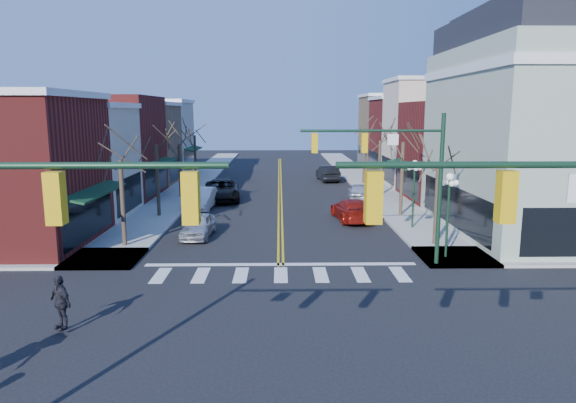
{
  "coord_description": "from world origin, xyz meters",
  "views": [
    {
      "loc": [
        -0.05,
        -15.97,
        7.31
      ],
      "look_at": [
        0.38,
        9.37,
        2.8
      ],
      "focal_mm": 32.0,
      "sensor_mm": 36.0,
      "label": 1
    }
  ],
  "objects_px": {
    "pedestrian_dark_a": "(60,302)",
    "lamppost_corner": "(449,201)",
    "victorian_corner": "(558,122)",
    "car_right_mid": "(359,192)",
    "car_right_near": "(352,210)",
    "car_right_far": "(328,173)",
    "lamppost_midblock": "(414,182)",
    "car_left_far": "(222,190)",
    "car_left_mid": "(202,199)",
    "car_left_near": "(198,226)"
  },
  "relations": [
    {
      "from": "pedestrian_dark_a",
      "to": "lamppost_corner",
      "type": "bearing_deg",
      "value": 64.97
    },
    {
      "from": "victorian_corner",
      "to": "car_right_mid",
      "type": "distance_m",
      "value": 15.79
    },
    {
      "from": "lamppost_corner",
      "to": "car_right_near",
      "type": "bearing_deg",
      "value": 110.14
    },
    {
      "from": "car_right_far",
      "to": "lamppost_midblock",
      "type": "bearing_deg",
      "value": 91.57
    },
    {
      "from": "car_left_far",
      "to": "car_right_far",
      "type": "bearing_deg",
      "value": 44.16
    },
    {
      "from": "car_right_near",
      "to": "car_left_mid",
      "type": "bearing_deg",
      "value": -27.85
    },
    {
      "from": "lamppost_corner",
      "to": "car_right_far",
      "type": "height_order",
      "value": "lamppost_corner"
    },
    {
      "from": "lamppost_corner",
      "to": "pedestrian_dark_a",
      "type": "bearing_deg",
      "value": -151.89
    },
    {
      "from": "lamppost_midblock",
      "to": "pedestrian_dark_a",
      "type": "bearing_deg",
      "value": -136.36
    },
    {
      "from": "lamppost_corner",
      "to": "car_right_near",
      "type": "xyz_separation_m",
      "value": [
        -3.4,
        9.27,
        -2.22
      ]
    },
    {
      "from": "car_left_mid",
      "to": "victorian_corner",
      "type": "bearing_deg",
      "value": -14.43
    },
    {
      "from": "victorian_corner",
      "to": "car_right_near",
      "type": "xyz_separation_m",
      "value": [
        -11.7,
        3.27,
        -5.92
      ]
    },
    {
      "from": "victorian_corner",
      "to": "lamppost_corner",
      "type": "distance_m",
      "value": 10.89
    },
    {
      "from": "car_left_mid",
      "to": "car_right_mid",
      "type": "distance_m",
      "value": 12.66
    },
    {
      "from": "victorian_corner",
      "to": "car_left_mid",
      "type": "xyz_separation_m",
      "value": [
        -22.38,
        7.52,
        -5.87
      ]
    },
    {
      "from": "car_right_mid",
      "to": "car_right_far",
      "type": "bearing_deg",
      "value": -77.38
    },
    {
      "from": "victorian_corner",
      "to": "car_right_far",
      "type": "distance_m",
      "value": 26.29
    },
    {
      "from": "lamppost_midblock",
      "to": "pedestrian_dark_a",
      "type": "xyz_separation_m",
      "value": [
        -15.5,
        -14.78,
        -1.89
      ]
    },
    {
      "from": "car_left_near",
      "to": "car_right_near",
      "type": "xyz_separation_m",
      "value": [
        9.6,
        4.43,
        0.06
      ]
    },
    {
      "from": "lamppost_midblock",
      "to": "lamppost_corner",
      "type": "bearing_deg",
      "value": -90.0
    },
    {
      "from": "lamppost_corner",
      "to": "car_left_mid",
      "type": "distance_m",
      "value": 19.64
    },
    {
      "from": "car_left_near",
      "to": "pedestrian_dark_a",
      "type": "height_order",
      "value": "pedestrian_dark_a"
    },
    {
      "from": "lamppost_corner",
      "to": "car_left_mid",
      "type": "xyz_separation_m",
      "value": [
        -14.08,
        13.52,
        -2.17
      ]
    },
    {
      "from": "car_left_mid",
      "to": "car_right_mid",
      "type": "xyz_separation_m",
      "value": [
        12.28,
        3.08,
        -0.03
      ]
    },
    {
      "from": "victorian_corner",
      "to": "car_left_far",
      "type": "xyz_separation_m",
      "value": [
        -21.3,
        11.26,
        -5.8
      ]
    },
    {
      "from": "car_right_mid",
      "to": "lamppost_corner",
      "type": "bearing_deg",
      "value": 102.46
    },
    {
      "from": "car_left_near",
      "to": "car_left_mid",
      "type": "xyz_separation_m",
      "value": [
        -1.08,
        8.67,
        0.11
      ]
    },
    {
      "from": "lamppost_midblock",
      "to": "car_left_mid",
      "type": "height_order",
      "value": "lamppost_midblock"
    },
    {
      "from": "car_left_mid",
      "to": "car_left_far",
      "type": "xyz_separation_m",
      "value": [
        1.08,
        3.75,
        0.07
      ]
    },
    {
      "from": "lamppost_midblock",
      "to": "car_left_near",
      "type": "relative_size",
      "value": 1.08
    },
    {
      "from": "lamppost_corner",
      "to": "lamppost_midblock",
      "type": "bearing_deg",
      "value": 90.0
    },
    {
      "from": "lamppost_midblock",
      "to": "car_right_far",
      "type": "height_order",
      "value": "lamppost_midblock"
    },
    {
      "from": "car_left_mid",
      "to": "car_right_near",
      "type": "height_order",
      "value": "car_left_mid"
    },
    {
      "from": "lamppost_corner",
      "to": "lamppost_midblock",
      "type": "xyz_separation_m",
      "value": [
        0.0,
        6.5,
        0.0
      ]
    },
    {
      "from": "car_left_far",
      "to": "car_right_far",
      "type": "height_order",
      "value": "car_left_far"
    },
    {
      "from": "lamppost_midblock",
      "to": "car_right_far",
      "type": "xyz_separation_m",
      "value": [
        -3.17,
        22.42,
        -2.15
      ]
    },
    {
      "from": "car_left_far",
      "to": "pedestrian_dark_a",
      "type": "xyz_separation_m",
      "value": [
        -2.5,
        -25.54,
        0.22
      ]
    },
    {
      "from": "car_right_near",
      "to": "pedestrian_dark_a",
      "type": "bearing_deg",
      "value": 49.24
    },
    {
      "from": "lamppost_corner",
      "to": "pedestrian_dark_a",
      "type": "xyz_separation_m",
      "value": [
        -15.5,
        -8.28,
        -1.89
      ]
    },
    {
      "from": "victorian_corner",
      "to": "car_left_near",
      "type": "bearing_deg",
      "value": -176.89
    },
    {
      "from": "car_right_mid",
      "to": "car_left_far",
      "type": "bearing_deg",
      "value": 2.88
    },
    {
      "from": "car_left_near",
      "to": "car_right_mid",
      "type": "xyz_separation_m",
      "value": [
        11.2,
        11.76,
        0.07
      ]
    },
    {
      "from": "lamppost_corner",
      "to": "car_left_near",
      "type": "xyz_separation_m",
      "value": [
        -13.0,
        4.84,
        -2.28
      ]
    },
    {
      "from": "lamppost_midblock",
      "to": "car_left_far",
      "type": "distance_m",
      "value": 17.01
    },
    {
      "from": "car_left_mid",
      "to": "car_right_mid",
      "type": "height_order",
      "value": "car_left_mid"
    },
    {
      "from": "car_right_mid",
      "to": "pedestrian_dark_a",
      "type": "relative_size",
      "value": 2.41
    },
    {
      "from": "victorian_corner",
      "to": "pedestrian_dark_a",
      "type": "relative_size",
      "value": 7.76
    },
    {
      "from": "car_left_mid",
      "to": "car_right_far",
      "type": "bearing_deg",
      "value": 58.82
    },
    {
      "from": "car_right_far",
      "to": "pedestrian_dark_a",
      "type": "distance_m",
      "value": 39.19
    },
    {
      "from": "lamppost_corner",
      "to": "car_left_far",
      "type": "relative_size",
      "value": 0.71
    }
  ]
}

